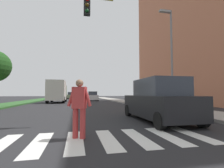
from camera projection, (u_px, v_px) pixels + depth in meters
ground_plane at (76, 102)px, 25.14m from camera, size 140.00×140.00×0.00m
crosswalk at (75, 141)px, 4.37m from camera, size 7.65×2.20×0.01m
median_strip at (20, 103)px, 21.63m from camera, size 2.89×64.00×0.15m
apartment_block_right at (222, 21)px, 22.09m from camera, size 12.65×28.50×22.31m
sidewalk_right at (127, 102)px, 24.79m from camera, size 3.00×64.00×0.15m
street_lamp_right at (171, 50)px, 12.29m from camera, size 1.02×0.24×7.50m
pedestrian_performer at (79, 105)px, 4.69m from camera, size 0.72×0.38×1.69m
suv_crossing at (158, 101)px, 7.70m from camera, size 2.00×4.62×1.97m
sedan_midblock at (93, 96)px, 30.19m from camera, size 1.84×4.22×1.70m
sedan_distant at (71, 96)px, 41.34m from camera, size 1.94×4.52×1.71m
sedan_far_horizon at (74, 95)px, 50.16m from camera, size 2.18×4.43×1.64m
truck_box_delivery at (57, 91)px, 23.60m from camera, size 2.40×6.20×3.10m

